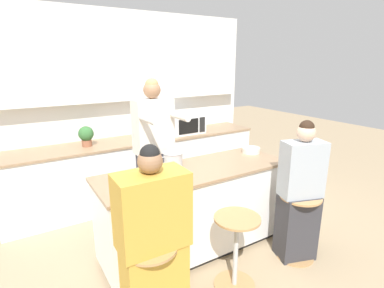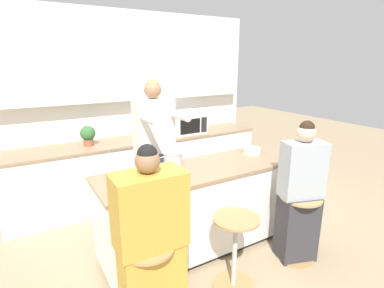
{
  "view_description": "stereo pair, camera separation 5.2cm",
  "coord_description": "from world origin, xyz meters",
  "px_view_note": "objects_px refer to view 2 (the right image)",
  "views": [
    {
      "loc": [
        -1.55,
        -2.45,
        2.0
      ],
      "look_at": [
        0.0,
        0.07,
        1.18
      ],
      "focal_mm": 28.0,
      "sensor_mm": 36.0,
      "label": 1
    },
    {
      "loc": [
        -1.51,
        -2.47,
        2.0
      ],
      "look_at": [
        0.0,
        0.07,
        1.18
      ],
      "focal_mm": 28.0,
      "sensor_mm": 36.0,
      "label": 2
    }
  ],
  "objects_px": {
    "kitchen_island": "(195,209)",
    "banana_bunch": "(169,182)",
    "person_wrapped_blanket": "(151,246)",
    "coffee_cup_near": "(180,174)",
    "potted_plant": "(88,135)",
    "bar_stool_leftmost": "(149,280)",
    "cooking_pot": "(173,159)",
    "fruit_bowl": "(145,173)",
    "microwave": "(187,124)",
    "bar_stool_center": "(235,247)",
    "bar_stool_rightmost": "(298,223)",
    "person_seated_near": "(300,199)",
    "person_cooking": "(155,158)",
    "coffee_cup_far": "(137,180)"
  },
  "relations": [
    {
      "from": "person_seated_near",
      "to": "cooking_pot",
      "type": "bearing_deg",
      "value": 157.12
    },
    {
      "from": "kitchen_island",
      "to": "banana_bunch",
      "type": "distance_m",
      "value": 0.68
    },
    {
      "from": "bar_stool_center",
      "to": "bar_stool_rightmost",
      "type": "height_order",
      "value": "same"
    },
    {
      "from": "kitchen_island",
      "to": "microwave",
      "type": "distance_m",
      "value": 1.76
    },
    {
      "from": "bar_stool_rightmost",
      "to": "microwave",
      "type": "xyz_separation_m",
      "value": [
        -0.07,
        2.16,
        0.65
      ]
    },
    {
      "from": "kitchen_island",
      "to": "cooking_pot",
      "type": "xyz_separation_m",
      "value": [
        -0.16,
        0.19,
        0.54
      ]
    },
    {
      "from": "person_wrapped_blanket",
      "to": "banana_bunch",
      "type": "distance_m",
      "value": 0.63
    },
    {
      "from": "fruit_bowl",
      "to": "potted_plant",
      "type": "bearing_deg",
      "value": 98.49
    },
    {
      "from": "cooking_pot",
      "to": "fruit_bowl",
      "type": "xyz_separation_m",
      "value": [
        -0.36,
        -0.12,
        -0.05
      ]
    },
    {
      "from": "person_wrapped_blanket",
      "to": "microwave",
      "type": "xyz_separation_m",
      "value": [
        1.54,
        2.14,
        0.37
      ]
    },
    {
      "from": "coffee_cup_near",
      "to": "potted_plant",
      "type": "height_order",
      "value": "potted_plant"
    },
    {
      "from": "person_cooking",
      "to": "cooking_pot",
      "type": "distance_m",
      "value": 0.42
    },
    {
      "from": "coffee_cup_far",
      "to": "banana_bunch",
      "type": "xyz_separation_m",
      "value": [
        0.23,
        -0.17,
        -0.01
      ]
    },
    {
      "from": "person_seated_near",
      "to": "cooking_pot",
      "type": "relative_size",
      "value": 4.92
    },
    {
      "from": "kitchen_island",
      "to": "microwave",
      "type": "height_order",
      "value": "microwave"
    },
    {
      "from": "microwave",
      "to": "potted_plant",
      "type": "height_order",
      "value": "microwave"
    },
    {
      "from": "cooking_pot",
      "to": "banana_bunch",
      "type": "height_order",
      "value": "cooking_pot"
    },
    {
      "from": "fruit_bowl",
      "to": "cooking_pot",
      "type": "bearing_deg",
      "value": 18.06
    },
    {
      "from": "coffee_cup_near",
      "to": "microwave",
      "type": "distance_m",
      "value": 1.9
    },
    {
      "from": "kitchen_island",
      "to": "fruit_bowl",
      "type": "distance_m",
      "value": 0.72
    },
    {
      "from": "person_wrapped_blanket",
      "to": "fruit_bowl",
      "type": "height_order",
      "value": "person_wrapped_blanket"
    },
    {
      "from": "person_cooking",
      "to": "coffee_cup_far",
      "type": "bearing_deg",
      "value": -127.22
    },
    {
      "from": "person_seated_near",
      "to": "banana_bunch",
      "type": "height_order",
      "value": "person_seated_near"
    },
    {
      "from": "kitchen_island",
      "to": "person_cooking",
      "type": "relative_size",
      "value": 1.12
    },
    {
      "from": "bar_stool_rightmost",
      "to": "person_wrapped_blanket",
      "type": "xyz_separation_m",
      "value": [
        -1.6,
        0.02,
        0.28
      ]
    },
    {
      "from": "cooking_pot",
      "to": "bar_stool_leftmost",
      "type": "bearing_deg",
      "value": -127.34
    },
    {
      "from": "person_seated_near",
      "to": "microwave",
      "type": "relative_size",
      "value": 2.71
    },
    {
      "from": "person_wrapped_blanket",
      "to": "potted_plant",
      "type": "distance_m",
      "value": 2.22
    },
    {
      "from": "bar_stool_rightmost",
      "to": "coffee_cup_near",
      "type": "relative_size",
      "value": 6.66
    },
    {
      "from": "coffee_cup_far",
      "to": "person_wrapped_blanket",
      "type": "bearing_deg",
      "value": -102.36
    },
    {
      "from": "coffee_cup_near",
      "to": "kitchen_island",
      "type": "bearing_deg",
      "value": 27.37
    },
    {
      "from": "bar_stool_center",
      "to": "person_seated_near",
      "type": "distance_m",
      "value": 0.86
    },
    {
      "from": "person_wrapped_blanket",
      "to": "bar_stool_leftmost",
      "type": "bearing_deg",
      "value": -169.08
    },
    {
      "from": "bar_stool_leftmost",
      "to": "person_cooking",
      "type": "xyz_separation_m",
      "value": [
        0.63,
        1.27,
        0.5
      ]
    },
    {
      "from": "banana_bunch",
      "to": "microwave",
      "type": "distance_m",
      "value": 2.07
    },
    {
      "from": "kitchen_island",
      "to": "cooking_pot",
      "type": "relative_size",
      "value": 6.86
    },
    {
      "from": "person_seated_near",
      "to": "banana_bunch",
      "type": "relative_size",
      "value": 8.16
    },
    {
      "from": "person_seated_near",
      "to": "coffee_cup_near",
      "type": "bearing_deg",
      "value": 171.8
    },
    {
      "from": "kitchen_island",
      "to": "person_seated_near",
      "type": "height_order",
      "value": "person_seated_near"
    },
    {
      "from": "bar_stool_leftmost",
      "to": "cooking_pot",
      "type": "bearing_deg",
      "value": 52.66
    },
    {
      "from": "person_wrapped_blanket",
      "to": "coffee_cup_near",
      "type": "relative_size",
      "value": 13.99
    },
    {
      "from": "kitchen_island",
      "to": "banana_bunch",
      "type": "xyz_separation_m",
      "value": [
        -0.42,
        -0.23,
        0.49
      ]
    },
    {
      "from": "bar_stool_leftmost",
      "to": "person_seated_near",
      "type": "distance_m",
      "value": 1.66
    },
    {
      "from": "bar_stool_leftmost",
      "to": "person_seated_near",
      "type": "bearing_deg",
      "value": 0.18
    },
    {
      "from": "bar_stool_leftmost",
      "to": "potted_plant",
      "type": "height_order",
      "value": "potted_plant"
    },
    {
      "from": "person_wrapped_blanket",
      "to": "potted_plant",
      "type": "relative_size",
      "value": 5.48
    },
    {
      "from": "cooking_pot",
      "to": "coffee_cup_far",
      "type": "bearing_deg",
      "value": -153.29
    },
    {
      "from": "cooking_pot",
      "to": "fruit_bowl",
      "type": "relative_size",
      "value": 1.63
    },
    {
      "from": "bar_stool_leftmost",
      "to": "coffee_cup_near",
      "type": "distance_m",
      "value": 0.97
    },
    {
      "from": "person_cooking",
      "to": "bar_stool_center",
      "type": "bearing_deg",
      "value": -83.4
    }
  ]
}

